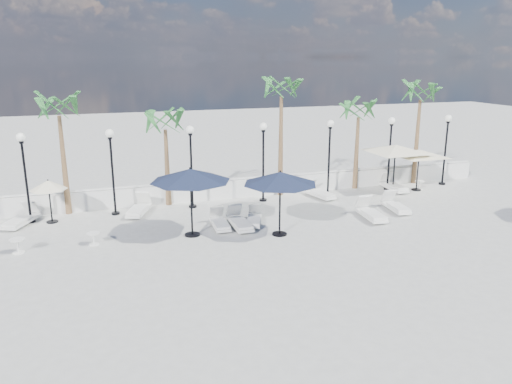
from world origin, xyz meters
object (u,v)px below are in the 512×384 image
object	(u,v)px
parasol_navy_mid	(280,178)
lounger_3	(239,222)
lounger_0	(21,219)
parasol_cream_sq_b	(420,150)
parasol_navy_left	(190,175)
lounger_7	(396,206)
parasol_cream_small	(48,186)
lounger_5	(254,219)
lounger_1	(220,222)
lounger_4	(319,193)
lounger_6	(371,213)
parasol_cream_sq_a	(396,145)
lounger_8	(394,186)
lounger_2	(139,208)

from	to	relation	value
parasol_navy_mid	lounger_3	bearing A→B (deg)	134.32
lounger_0	parasol_cream_sq_b	bearing A→B (deg)	23.84
lounger_3	parasol_navy_left	xyz separation A→B (m)	(-2.03, -0.30, 2.19)
lounger_7	parasol_navy_mid	size ratio (longest dim) A/B	0.70
lounger_0	parasol_cream_small	size ratio (longest dim) A/B	1.12
lounger_5	lounger_1	bearing A→B (deg)	-158.39
lounger_1	lounger_4	size ratio (longest dim) A/B	0.89
lounger_5	parasol_cream_sq_b	distance (m)	10.41
lounger_3	lounger_4	size ratio (longest dim) A/B	0.96
lounger_4	parasol_cream_sq_b	xyz separation A→B (m)	(5.50, -0.34, 1.92)
parasol_navy_left	parasol_cream_sq_b	xyz separation A→B (m)	(12.64, 3.16, -0.27)
lounger_1	lounger_3	xyz separation A→B (m)	(0.77, -0.27, 0.02)
lounger_1	lounger_3	world-z (taller)	lounger_3
lounger_6	parasol_cream_sq_a	xyz separation A→B (m)	(3.59, 3.81, 2.16)
parasol_cream_sq_b	lounger_8	bearing A→B (deg)	164.02
lounger_0	parasol_navy_left	xyz separation A→B (m)	(6.57, -3.50, 2.18)
lounger_8	lounger_7	bearing A→B (deg)	-119.12
lounger_4	parasol_navy_mid	world-z (taller)	parasol_navy_mid
lounger_2	parasol_cream_small	bearing A→B (deg)	-158.39
lounger_3	lounger_5	size ratio (longest dim) A/B	1.08
parasol_navy_left	parasol_cream_sq_a	xyz separation A→B (m)	(11.40, 3.48, -0.01)
lounger_0	lounger_7	world-z (taller)	lounger_0
lounger_6	parasol_navy_left	world-z (taller)	parasol_navy_left
lounger_0	lounger_7	size ratio (longest dim) A/B	1.04
lounger_7	parasol_cream_sq_a	xyz separation A→B (m)	(1.91, 3.16, 2.18)
lounger_4	lounger_7	size ratio (longest dim) A/B	1.02
lounger_1	lounger_2	xyz separation A→B (m)	(-2.99, 2.93, 0.03)
lounger_5	parasol_navy_left	size ratio (longest dim) A/B	0.59
lounger_7	parasol_cream_sq_b	xyz separation A→B (m)	(3.14, 2.84, 1.92)
parasol_navy_left	parasol_cream_small	world-z (taller)	parasol_navy_left
parasol_navy_mid	parasol_cream_sq_a	distance (m)	9.26
lounger_0	lounger_7	xyz separation A→B (m)	(16.07, -3.18, -0.01)
lounger_2	lounger_3	bearing A→B (deg)	-19.10
parasol_cream_small	lounger_8	bearing A→B (deg)	0.08
lounger_3	parasol_cream_small	bearing A→B (deg)	156.24
lounger_0	lounger_8	distance (m)	18.03
lounger_1	lounger_7	distance (m)	8.24
lounger_7	lounger_4	bearing A→B (deg)	134.29
lounger_3	lounger_7	size ratio (longest dim) A/B	0.98
parasol_cream_small	parasol_navy_mid	bearing A→B (deg)	-27.32
lounger_7	parasol_cream_sq_b	size ratio (longest dim) A/B	0.44
lounger_2	lounger_8	world-z (taller)	lounger_8
lounger_5	parasol_cream_small	size ratio (longest dim) A/B	0.98
parasol_cream_sq_a	parasol_cream_sq_b	size ratio (longest dim) A/B	1.14
lounger_2	lounger_8	size ratio (longest dim) A/B	1.03
parasol_cream_sq_a	parasol_cream_small	bearing A→B (deg)	180.00
parasol_cream_sq_a	parasol_cream_sq_b	world-z (taller)	parasol_cream_sq_a
lounger_4	lounger_5	distance (m)	5.27
lounger_2	parasol_cream_sq_a	xyz separation A→B (m)	(13.14, -0.02, 2.17)
parasol_cream_sq_a	parasol_navy_left	bearing A→B (deg)	-163.04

